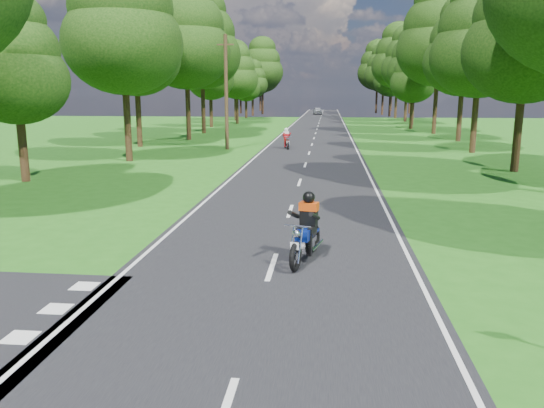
# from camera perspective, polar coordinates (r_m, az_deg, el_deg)

# --- Properties ---
(ground) EXTENTS (160.00, 160.00, 0.00)m
(ground) POSITION_cam_1_polar(r_m,az_deg,el_deg) (10.66, -1.15, -10.27)
(ground) COLOR #215F15
(ground) RESTS_ON ground
(main_road) EXTENTS (7.00, 140.00, 0.02)m
(main_road) POSITION_cam_1_polar(r_m,az_deg,el_deg) (59.94, 4.86, 8.01)
(main_road) COLOR black
(main_road) RESTS_ON ground
(road_markings) EXTENTS (7.40, 140.00, 0.01)m
(road_markings) POSITION_cam_1_polar(r_m,az_deg,el_deg) (58.08, 4.68, 7.91)
(road_markings) COLOR silver
(road_markings) RESTS_ON main_road
(treeline) EXTENTS (40.00, 115.35, 14.78)m
(treeline) POSITION_cam_1_polar(r_m,az_deg,el_deg) (69.99, 6.38, 15.29)
(treeline) COLOR black
(treeline) RESTS_ON ground
(telegraph_pole) EXTENTS (1.20, 0.26, 8.00)m
(telegraph_pole) POSITION_cam_1_polar(r_m,az_deg,el_deg) (38.48, -4.94, 11.92)
(telegraph_pole) COLOR #382616
(telegraph_pole) RESTS_ON ground
(rider_near_blue) EXTENTS (1.12, 2.11, 1.68)m
(rider_near_blue) POSITION_cam_1_polar(r_m,az_deg,el_deg) (12.77, 3.66, -2.48)
(rider_near_blue) COLOR navy
(rider_near_blue) RESTS_ON main_road
(rider_far_red) EXTENTS (0.96, 1.88, 1.50)m
(rider_far_red) POSITION_cam_1_polar(r_m,az_deg,el_deg) (38.79, 1.56, 7.08)
(rider_far_red) COLOR #A2170C
(rider_far_red) RESTS_ON main_road
(distant_car) EXTENTS (1.85, 4.13, 1.38)m
(distant_car) POSITION_cam_1_polar(r_m,az_deg,el_deg) (101.25, 4.92, 9.98)
(distant_car) COLOR #A8AAAF
(distant_car) RESTS_ON main_road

